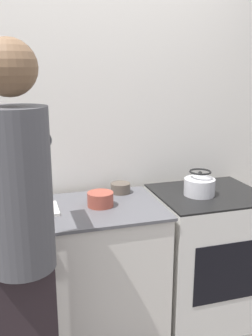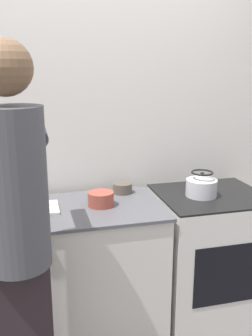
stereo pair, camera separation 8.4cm
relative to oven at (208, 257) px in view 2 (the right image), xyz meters
The scene contains 9 objects.
wall_back 1.23m from the oven, 155.41° to the left, with size 8.00×0.05×2.60m.
counter 1.17m from the oven, behind, with size 1.61×0.61×0.89m.
oven is the anchor object (origin of this frame).
person 1.42m from the oven, 156.90° to the right, with size 0.32×0.57×1.81m.
cutting_board 1.23m from the oven, behind, with size 0.33×0.22×0.02m.
knife 1.23m from the oven, behind, with size 0.21×0.07×0.01m.
kettle 0.52m from the oven, 169.18° to the right, with size 0.20×0.20×0.16m.
bowl_prep 0.75m from the oven, 159.92° to the left, with size 0.13×0.13×0.07m.
bowl_mixing 0.88m from the oven, behind, with size 0.16×0.16×0.09m.
Camera 2 is at (-0.30, -1.79, 1.69)m, focal length 40.00 mm.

